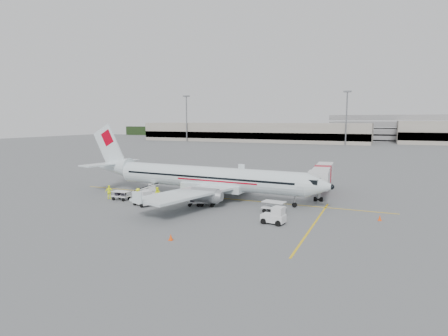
{
  "coord_description": "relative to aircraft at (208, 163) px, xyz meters",
  "views": [
    {
      "loc": [
        20.1,
        -44.67,
        10.29
      ],
      "look_at": [
        0.0,
        2.0,
        3.8
      ],
      "focal_mm": 30.0,
      "sensor_mm": 36.0,
      "label": 1
    }
  ],
  "objects": [
    {
      "name": "cone_port",
      "position": [
        7.69,
        12.92,
        -4.46
      ],
      "size": [
        0.39,
        0.39,
        0.64
      ],
      "primitive_type": "cone",
      "color": "#F84708",
      "rests_on": "ground"
    },
    {
      "name": "crew_b",
      "position": [
        -5.16,
        -4.21,
        -3.85
      ],
      "size": [
        1.13,
        1.05,
        1.85
      ],
      "primitive_type": "imported",
      "rotation": [
        0.0,
        0.0,
        -0.5
      ],
      "color": "#E1EE14",
      "rests_on": "ground"
    },
    {
      "name": "cone_nose",
      "position": [
        21.12,
        -2.92,
        -4.48
      ],
      "size": [
        0.36,
        0.36,
        0.59
      ],
      "primitive_type": "cone",
      "color": "#F84708",
      "rests_on": "ground"
    },
    {
      "name": "parking_garage",
      "position": [
        26.11,
        160.8,
        2.22
      ],
      "size": [
        62.0,
        24.0,
        14.0
      ],
      "primitive_type": null,
      "color": "slate",
      "rests_on": "ground"
    },
    {
      "name": "tug_aft",
      "position": [
        -8.53,
        -1.2,
        -4.03
      ],
      "size": [
        2.21,
        2.1,
        1.51
      ],
      "primitive_type": null,
      "rotation": [
        0.0,
        0.0,
        0.69
      ],
      "color": "silver",
      "rests_on": "ground"
    },
    {
      "name": "stripe_cross",
      "position": [
        15.11,
        -7.2,
        -4.77
      ],
      "size": [
        0.2,
        20.0,
        0.01
      ],
      "primitive_type": "cube",
      "color": "yellow",
      "rests_on": "ground"
    },
    {
      "name": "aircraft",
      "position": [
        0.0,
        0.0,
        0.0
      ],
      "size": [
        35.94,
        28.82,
        9.56
      ],
      "primitive_type": null,
      "rotation": [
        0.0,
        0.0,
        -0.05
      ],
      "color": "white",
      "rests_on": "ground"
    },
    {
      "name": "terminal_west",
      "position": [
        -38.89,
        130.8,
        -0.28
      ],
      "size": [
        110.0,
        22.0,
        9.0
      ],
      "primitive_type": null,
      "color": "gray",
      "rests_on": "ground"
    },
    {
      "name": "treeline",
      "position": [
        1.11,
        175.8,
        -1.78
      ],
      "size": [
        300.0,
        3.0,
        6.0
      ],
      "primitive_type": null,
      "color": "black",
      "rests_on": "ground"
    },
    {
      "name": "stripe_lead",
      "position": [
        1.11,
        0.8,
        -4.77
      ],
      "size": [
        44.0,
        0.2,
        0.01
      ],
      "primitive_type": "cube",
      "color": "yellow",
      "rests_on": "ground"
    },
    {
      "name": "crew_c",
      "position": [
        -7.33,
        -5.29,
        -3.91
      ],
      "size": [
        0.88,
        1.23,
        1.73
      ],
      "primitive_type": "imported",
      "rotation": [
        0.0,
        0.0,
        1.79
      ],
      "color": "#E1EE14",
      "rests_on": "ground"
    },
    {
      "name": "cart_loaded_a",
      "position": [
        0.58,
        -4.49,
        -4.24
      ],
      "size": [
        2.35,
        1.83,
        1.08
      ],
      "primitive_type": null,
      "rotation": [
        0.0,
        0.0,
        0.33
      ],
      "color": "silver",
      "rests_on": "ground"
    },
    {
      "name": "belt_loader",
      "position": [
        -7.75,
        -2.9,
        -3.46
      ],
      "size": [
        5.04,
        2.37,
        2.63
      ],
      "primitive_type": null,
      "rotation": [
        0.0,
        0.0,
        -0.12
      ],
      "color": "silver",
      "rests_on": "ground"
    },
    {
      "name": "cone_stbd",
      "position": [
        4.62,
        -16.98,
        -4.48
      ],
      "size": [
        0.36,
        0.36,
        0.59
      ],
      "primitive_type": "cone",
      "color": "#F84708",
      "rests_on": "ground"
    },
    {
      "name": "mast_west",
      "position": [
        -68.89,
        118.8,
        6.22
      ],
      "size": [
        3.2,
        1.2,
        22.0
      ],
      "primitive_type": null,
      "color": "slate",
      "rests_on": "ground"
    },
    {
      "name": "jet_bridge",
      "position": [
        13.4,
        9.42,
        -2.79
      ],
      "size": [
        3.8,
        15.27,
        3.97
      ],
      "primitive_type": null,
      "rotation": [
        0.0,
        0.0,
        0.06
      ],
      "color": "silver",
      "rests_on": "ground"
    },
    {
      "name": "cart_empty_a",
      "position": [
        1.7,
        -4.04,
        -4.16
      ],
      "size": [
        2.64,
        1.96,
        1.23
      ],
      "primitive_type": null,
      "rotation": [
        0.0,
        0.0,
        0.27
      ],
      "color": "silver",
      "rests_on": "ground"
    },
    {
      "name": "tug_fore",
      "position": [
        11.32,
        -8.44,
        -3.89
      ],
      "size": [
        2.46,
        1.61,
        1.78
      ],
      "primitive_type": null,
      "rotation": [
        0.0,
        0.0,
        -0.13
      ],
      "color": "silver",
      "rests_on": "ground"
    },
    {
      "name": "mast_center",
      "position": [
        6.11,
        118.8,
        6.22
      ],
      "size": [
        3.2,
        1.2,
        22.0
      ],
      "primitive_type": null,
      "color": "slate",
      "rests_on": "ground"
    },
    {
      "name": "cart_loaded_b",
      "position": [
        -9.9,
        -5.39,
        -4.18
      ],
      "size": [
        2.3,
        1.39,
        1.19
      ],
      "primitive_type": null,
      "rotation": [
        0.0,
        0.0,
        -0.02
      ],
      "color": "silver",
      "rests_on": "ground"
    },
    {
      "name": "crew_a",
      "position": [
        -2.6,
        -0.7,
        -3.82
      ],
      "size": [
        0.81,
        0.67,
        1.92
      ],
      "primitive_type": "imported",
      "rotation": [
        0.0,
        0.0,
        0.35
      ],
      "color": "#E1EE14",
      "rests_on": "ground"
    },
    {
      "name": "ground",
      "position": [
        1.11,
        0.8,
        -4.78
      ],
      "size": [
        360.0,
        360.0,
        0.0
      ],
      "primitive_type": "plane",
      "color": "#56595B"
    },
    {
      "name": "crew_d",
      "position": [
        -11.79,
        -5.45,
        -3.86
      ],
      "size": [
        1.16,
        0.92,
        1.83
      ],
      "primitive_type": "imported",
      "rotation": [
        0.0,
        0.0,
        3.65
      ],
      "color": "#E1EE14",
      "rests_on": "ground"
    },
    {
      "name": "tug_mid",
      "position": [
        -5.47,
        -6.87,
        -3.85
      ],
      "size": [
        2.76,
        2.22,
        1.86
      ],
      "primitive_type": null,
      "rotation": [
        0.0,
        0.0,
        -0.41
      ],
      "color": "silver",
      "rests_on": "ground"
    },
    {
      "name": "cart_empty_b",
      "position": [
        10.15,
        -4.06,
        -4.13
      ],
      "size": [
        2.65,
        1.76,
        1.3
      ],
      "primitive_type": null,
      "rotation": [
        0.0,
        0.0,
        -0.12
      ],
      "color": "silver",
      "rests_on": "ground"
    }
  ]
}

